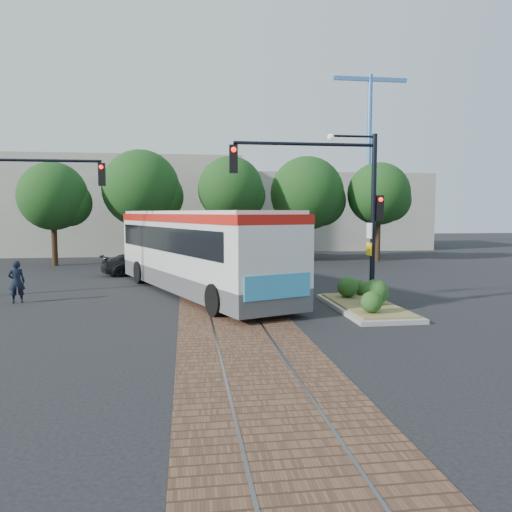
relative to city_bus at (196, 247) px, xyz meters
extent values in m
plane|color=black|center=(1.10, -3.51, -1.97)|extent=(120.00, 120.00, 0.00)
cube|color=brown|center=(1.10, 0.49, -1.96)|extent=(3.60, 40.00, 0.01)
cube|color=slate|center=(0.35, 0.49, -1.95)|extent=(0.06, 40.00, 0.01)
cube|color=slate|center=(1.85, 0.49, -1.95)|extent=(0.06, 40.00, 0.01)
cylinder|color=#382314|center=(-8.90, 12.49, -0.54)|extent=(0.36, 0.36, 2.86)
sphere|color=#123915|center=(-8.90, 12.49, 2.54)|extent=(4.40, 4.40, 4.40)
cylinder|color=#382314|center=(-3.40, 13.29, -0.41)|extent=(0.36, 0.36, 3.12)
sphere|color=#123915|center=(-3.40, 13.29, 3.11)|extent=(5.20, 5.20, 5.20)
cylinder|color=#382314|center=(2.60, 12.49, -0.27)|extent=(0.36, 0.36, 3.39)
sphere|color=#123915|center=(2.60, 12.49, 3.07)|extent=(4.40, 4.40, 4.40)
cylinder|color=#382314|center=(8.10, 13.29, -0.54)|extent=(0.36, 0.36, 2.86)
sphere|color=#123915|center=(8.10, 13.29, 2.84)|extent=(5.20, 5.20, 5.20)
cylinder|color=#382314|center=(13.10, 12.49, -0.41)|extent=(0.36, 0.36, 3.12)
sphere|color=#123915|center=(13.10, 12.49, 2.81)|extent=(4.40, 4.40, 4.40)
cube|color=#ADA899|center=(-6.90, 24.49, 2.03)|extent=(22.00, 12.00, 8.00)
cube|color=#ADA899|center=(13.10, 26.49, 1.53)|extent=(18.00, 10.00, 7.00)
cylinder|color=#3F72B2|center=(19.10, 30.49, 7.03)|extent=(0.50, 0.50, 18.00)
cube|color=#3F72B2|center=(19.10, 30.49, 15.53)|extent=(8.00, 0.40, 0.40)
cube|color=#4A4A4C|center=(0.01, -0.05, -1.36)|extent=(7.31, 13.26, 0.77)
cube|color=silver|center=(0.01, -0.05, 0.06)|extent=(7.33, 13.26, 2.08)
cube|color=black|center=(-0.10, 0.26, 0.39)|extent=(6.92, 12.06, 0.99)
cube|color=red|center=(0.01, -0.05, 1.27)|extent=(7.37, 13.28, 0.33)
cube|color=silver|center=(0.01, -0.05, 1.49)|extent=(7.09, 12.82, 0.15)
cube|color=black|center=(2.33, -6.03, 0.50)|extent=(1.68, 0.76, 0.99)
cube|color=#3499D0|center=(2.40, -6.20, -0.82)|extent=(2.27, 0.93, 0.77)
cube|color=orange|center=(1.74, -0.55, -0.60)|extent=(1.84, 4.62, 1.21)
cylinder|color=black|center=(0.54, -4.90, -1.42)|extent=(0.75, 1.16, 1.10)
cylinder|color=black|center=(2.89, -3.99, -1.42)|extent=(0.75, 1.16, 1.10)
cylinder|color=black|center=(-2.67, 3.38, -1.42)|extent=(0.75, 1.16, 1.10)
cylinder|color=black|center=(-0.32, 4.29, -1.42)|extent=(0.75, 1.16, 1.10)
cube|color=gray|center=(5.90, -4.51, -1.89)|extent=(2.20, 5.20, 0.15)
cube|color=olive|center=(5.90, -4.51, -1.78)|extent=(1.90, 4.80, 0.08)
sphere|color=#1E4719|center=(5.50, -6.11, -1.39)|extent=(0.70, 0.70, 0.70)
sphere|color=#1E4719|center=(6.20, -4.71, -1.29)|extent=(0.90, 0.90, 0.90)
sphere|color=#1E4719|center=(5.70, -3.11, -1.34)|extent=(0.80, 0.80, 0.80)
sphere|color=#1E4719|center=(6.40, -2.61, -1.44)|extent=(0.60, 0.60, 0.60)
cylinder|color=black|center=(6.20, -4.31, 1.25)|extent=(0.18, 0.18, 6.00)
cylinder|color=black|center=(3.70, -4.31, 3.85)|extent=(5.00, 0.12, 0.12)
cube|color=black|center=(1.20, -4.31, 3.30)|extent=(0.28, 0.22, 0.95)
sphere|color=#FF190C|center=(1.20, -4.45, 3.60)|extent=(0.18, 0.18, 0.18)
cube|color=black|center=(6.42, -4.31, 1.65)|extent=(0.26, 0.20, 0.90)
sphere|color=#FF190C|center=(6.42, -4.44, 1.95)|extent=(0.16, 0.16, 0.16)
cube|color=white|center=(6.02, -4.43, 0.85)|extent=(0.04, 0.45, 0.55)
cube|color=yellow|center=(6.02, -4.43, 0.20)|extent=(0.04, 0.45, 0.45)
cylinder|color=black|center=(5.40, -4.31, 4.15)|extent=(1.60, 0.08, 0.08)
sphere|color=silver|center=(4.60, -4.31, 4.10)|extent=(0.24, 0.24, 0.24)
cylinder|color=black|center=(-6.15, 0.49, 3.63)|extent=(4.50, 0.12, 0.12)
cube|color=black|center=(-3.90, 0.49, 3.08)|extent=(0.28, 0.22, 0.95)
sphere|color=#FF190C|center=(-3.90, 0.35, 3.38)|extent=(0.18, 0.18, 0.18)
imported|color=black|center=(-6.87, -1.39, -1.15)|extent=(0.69, 0.56, 1.64)
imported|color=black|center=(-3.07, 6.86, -1.38)|extent=(4.35, 2.85, 1.17)
camera|label=1|loc=(-0.43, -21.38, 1.49)|focal=35.00mm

